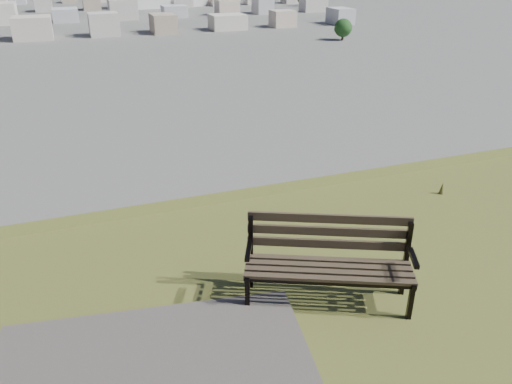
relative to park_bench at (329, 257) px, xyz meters
name	(u,v)px	position (x,y,z in m)	size (l,w,h in m)	color
park_bench	(329,257)	(0.00, 0.00, 0.00)	(1.65, 1.12, 0.83)	#3C3123
city_trees	(14,0)	(-26.15, 317.34, -20.63)	(406.52, 387.20, 9.98)	black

